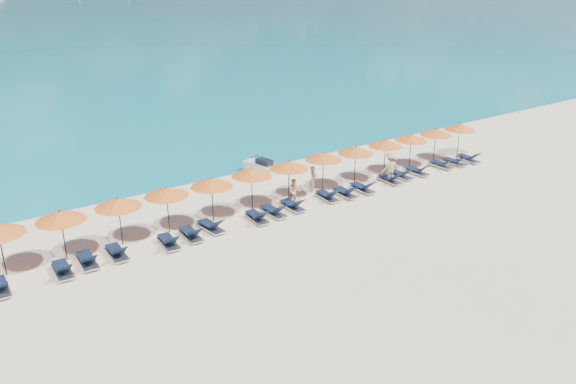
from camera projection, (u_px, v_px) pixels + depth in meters
ground at (326, 235)px, 26.15m from camera, size 1400.00×1400.00×0.00m
jetski at (262, 167)px, 34.24m from camera, size 1.34×2.72×0.93m
beachgoer_a at (313, 179)px, 31.18m from camera, size 0.65×0.60×1.48m
beachgoer_b at (294, 192)px, 29.37m from camera, size 0.78×0.58×1.43m
beachgoer_c at (390, 167)px, 32.68m from camera, size 1.22×0.70×1.79m
umbrella_2 at (60, 216)px, 23.11m from camera, size 2.10×2.10×2.28m
umbrella_3 at (118, 203)px, 24.47m from camera, size 2.10×2.10×2.28m
umbrella_4 at (166, 192)px, 25.73m from camera, size 2.10×2.10×2.28m
umbrella_5 at (212, 182)px, 26.91m from camera, size 2.10×2.10×2.28m
umbrella_6 at (251, 172)px, 28.32m from camera, size 2.10×2.10×2.28m
umbrella_7 at (289, 165)px, 29.44m from camera, size 2.10×2.10×2.28m
umbrella_8 at (323, 156)px, 30.90m from camera, size 2.10×2.10×2.28m
umbrella_9 at (356, 150)px, 32.00m from camera, size 2.10×2.10×2.28m
umbrella_10 at (386, 143)px, 33.40m from camera, size 2.10×2.10×2.28m
umbrella_11 at (411, 137)px, 34.56m from camera, size 2.10×2.10×2.28m
umbrella_12 at (436, 132)px, 35.76m from camera, size 2.10×2.10×2.28m
umbrella_13 at (460, 127)px, 37.04m from camera, size 2.10×2.10×2.28m
lounger_2 at (0, 287)px, 21.25m from camera, size 0.70×1.73×0.66m
lounger_3 at (63, 269)px, 22.54m from camera, size 0.72×1.73×0.66m
lounger_4 at (87, 260)px, 23.28m from camera, size 0.74×1.74×0.66m
lounger_5 at (117, 252)px, 23.95m from camera, size 0.68×1.72×0.66m
lounger_6 at (169, 241)px, 24.93m from camera, size 0.78×1.75×0.66m
lounger_7 at (191, 234)px, 25.66m from camera, size 0.74×1.74×0.66m
lounger_8 at (211, 226)px, 26.48m from camera, size 0.79×1.75×0.66m
lounger_9 at (257, 217)px, 27.51m from camera, size 0.79×1.75×0.66m
lounger_10 at (274, 211)px, 28.18m from camera, size 0.66×1.72×0.66m
lounger_11 at (292, 205)px, 28.93m from camera, size 0.65×1.71×0.66m
lounger_12 at (327, 196)px, 30.19m from camera, size 0.79×1.75×0.66m
lounger_13 at (345, 192)px, 30.67m from camera, size 0.75×1.74×0.66m
lounger_14 at (362, 188)px, 31.35m from camera, size 0.66×1.71×0.66m
lounger_15 at (390, 179)px, 32.72m from camera, size 0.71×1.73×0.66m
lounger_16 at (400, 174)px, 33.48m from camera, size 0.66×1.71×0.66m
lounger_17 at (417, 171)px, 34.11m from camera, size 0.65×1.71×0.66m
lounger_18 at (441, 164)px, 35.32m from camera, size 0.65×1.71×0.66m
lounger_19 at (455, 161)px, 35.86m from camera, size 0.77×1.75×0.66m
lounger_20 at (468, 158)px, 36.51m from camera, size 0.79×1.75×0.66m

